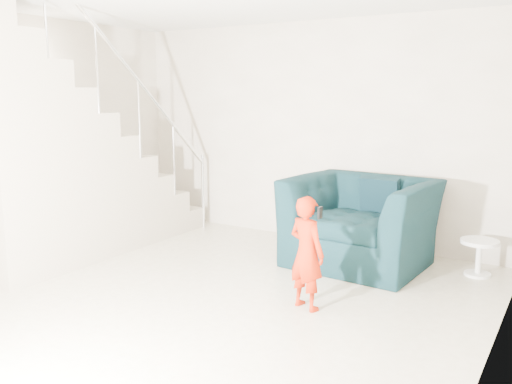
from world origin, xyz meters
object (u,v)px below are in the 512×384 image
at_px(armchair, 360,222).
at_px(side_table, 479,252).
at_px(staircase, 60,174).
at_px(toddler, 307,253).

distance_m(armchair, side_table, 1.22).
height_order(armchair, side_table, armchair).
bearing_deg(staircase, armchair, 26.90).
bearing_deg(toddler, staircase, 19.01).
bearing_deg(staircase, side_table, 22.94).
xyz_separation_m(armchair, side_table, (1.18, 0.25, -0.21)).
relative_size(toddler, side_table, 2.63).
bearing_deg(staircase, toddler, 1.41).
xyz_separation_m(armchair, toddler, (0.05, -1.42, 0.03)).
relative_size(armchair, staircase, 0.40).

